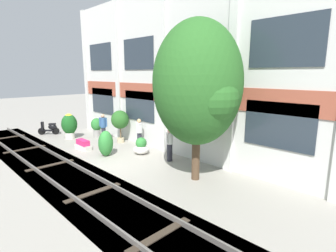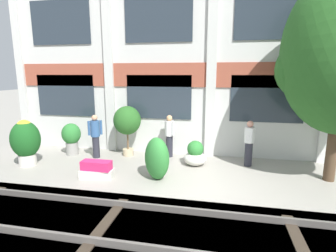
% 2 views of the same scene
% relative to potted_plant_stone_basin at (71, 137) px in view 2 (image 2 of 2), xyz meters
% --- Properties ---
extents(ground_plane, '(80.00, 80.00, 0.00)m').
position_rel_potted_plant_stone_basin_xyz_m(ground_plane, '(5.32, -1.98, -0.72)').
color(ground_plane, '#9E998E').
extents(apartment_facade, '(16.42, 0.64, 8.35)m').
position_rel_potted_plant_stone_basin_xyz_m(apartment_facade, '(5.32, 1.18, 3.43)').
color(apartment_facade, silver).
rests_on(apartment_facade, ground).
extents(rail_tracks, '(24.06, 2.80, 0.43)m').
position_rel_potted_plant_stone_basin_xyz_m(rail_tracks, '(5.32, -4.29, -0.85)').
color(rail_tracks, '#423F3A').
rests_on(rail_tracks, ground).
extents(potted_plant_stone_basin, '(0.72, 0.72, 1.25)m').
position_rel_potted_plant_stone_basin_xyz_m(potted_plant_stone_basin, '(0.00, 0.00, 0.00)').
color(potted_plant_stone_basin, gray).
rests_on(potted_plant_stone_basin, ground).
extents(potted_plant_low_pan, '(1.05, 1.05, 1.94)m').
position_rel_potted_plant_stone_basin_xyz_m(potted_plant_low_pan, '(2.21, 0.33, 0.62)').
color(potted_plant_low_pan, tan).
rests_on(potted_plant_low_pan, ground).
extents(potted_plant_wide_bowl, '(0.81, 0.81, 0.87)m').
position_rel_potted_plant_stone_basin_xyz_m(potted_plant_wide_bowl, '(4.89, -0.25, -0.36)').
color(potted_plant_wide_bowl, beige).
rests_on(potted_plant_wide_bowl, ground).
extents(potted_plant_square_trough, '(1.06, 0.54, 0.54)m').
position_rel_potted_plant_stone_basin_xyz_m(potted_plant_square_trough, '(2.05, -2.02, -0.46)').
color(potted_plant_square_trough, beige).
rests_on(potted_plant_square_trough, ground).
extents(potted_plant_ribbed_drum, '(0.97, 0.97, 1.61)m').
position_rel_potted_plant_stone_basin_xyz_m(potted_plant_ribbed_drum, '(-0.85, -1.44, 0.19)').
color(potted_plant_ribbed_drum, beige).
rests_on(potted_plant_ribbed_drum, ground).
extents(resident_by_doorway, '(0.34, 0.52, 1.59)m').
position_rel_potted_plant_stone_basin_xyz_m(resident_by_doorway, '(6.70, 0.02, 0.13)').
color(resident_by_doorway, '#282833').
rests_on(resident_by_doorway, ground).
extents(resident_watching_tracks, '(0.47, 0.34, 1.65)m').
position_rel_potted_plant_stone_basin_xyz_m(resident_watching_tracks, '(1.12, -0.17, 0.16)').
color(resident_watching_tracks, '#282833').
rests_on(resident_watching_tracks, ground).
extents(resident_near_plants, '(0.43, 0.37, 1.62)m').
position_rel_potted_plant_stone_basin_xyz_m(resident_near_plants, '(3.83, 0.49, 0.15)').
color(resident_near_plants, '#282833').
rests_on(resident_near_plants, ground).
extents(topiary_hedge, '(1.12, 1.16, 1.29)m').
position_rel_potted_plant_stone_basin_xyz_m(topiary_hedge, '(3.88, -1.71, -0.08)').
color(topiary_hedge, '#2D7A33').
rests_on(topiary_hedge, ground).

